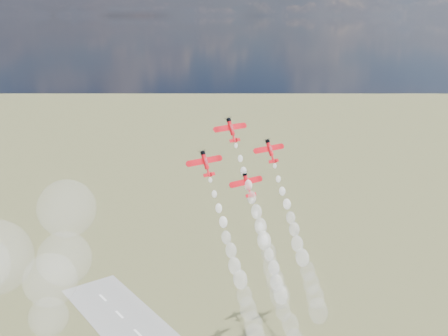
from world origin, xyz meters
The scene contains 8 objects.
plane_lead centered at (5.24, 25.37, 107.85)m, with size 11.41×5.89×7.50m.
plane_left centered at (-7.76, 21.13, 99.80)m, with size 11.41×5.89×7.50m.
plane_right centered at (18.25, 21.13, 99.80)m, with size 11.41×5.89×7.50m.
plane_slot centered at (5.24, 16.88, 91.74)m, with size 11.41×5.89×7.50m.
smoke_trail_lead centered at (5.11, 4.92, 69.28)m, with size 5.42×25.92×46.04m.
smoke_trail_left centered at (-7.49, 0.80, 61.08)m, with size 5.23×25.16×46.22m.
smoke_trail_right centered at (18.25, 0.63, 61.20)m, with size 5.47×26.02×46.13m.
smoke_trail_slot centered at (5.40, -3.55, 53.07)m, with size 5.37×25.56×46.32m.
Camera 1 is at (-93.96, -105.51, 142.80)m, focal length 42.00 mm.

